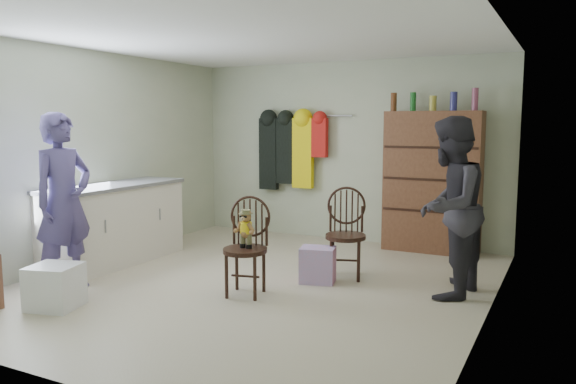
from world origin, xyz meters
The scene contains 11 objects.
ground_plane centered at (0.00, 0.00, 0.00)m, with size 5.00×5.00×0.00m, color beige.
room_walls centered at (0.00, 0.53, 1.58)m, with size 5.00×5.00×5.00m.
counter centered at (-1.95, 0.00, 0.47)m, with size 0.64×1.86×0.94m.
plastic_tub centered at (-1.25, -1.48, 0.20)m, with size 0.41×0.39×0.39m, color white.
chair_front centered at (0.08, -0.34, 0.55)m, with size 0.50×0.50×0.95m.
chair_far centered at (0.70, 0.68, 0.52)m, with size 0.55×0.55×0.97m.
striped_bag centered at (0.53, 0.34, 0.19)m, with size 0.35×0.27×0.37m, color pink.
person_left centered at (-1.61, -1.02, 0.88)m, with size 0.64×0.42×1.76m, color #4F447E.
person_right centered at (1.82, 0.48, 0.86)m, with size 0.84×0.65×1.72m, color #2D2B33.
dresser centered at (1.25, 2.30, 0.91)m, with size 1.20×0.39×2.07m.
coat_rack centered at (-0.83, 2.38, 1.25)m, with size 1.42×0.12×1.09m.
Camera 1 is at (2.84, -4.88, 1.66)m, focal length 35.00 mm.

